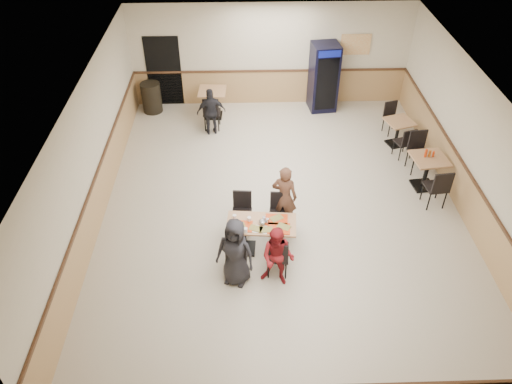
{
  "coord_description": "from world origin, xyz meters",
  "views": [
    {
      "loc": [
        -0.84,
        -8.58,
        7.35
      ],
      "look_at": [
        -0.59,
        -0.5,
        0.88
      ],
      "focal_mm": 35.0,
      "sensor_mm": 36.0,
      "label": 1
    }
  ],
  "objects_px": {
    "diner_man_opposite": "(284,197)",
    "lone_diner": "(211,112)",
    "diner_woman_left": "(235,252)",
    "back_table": "(213,99)",
    "side_table_near": "(427,168)",
    "main_table": "(261,232)",
    "trash_bin": "(152,97)",
    "side_table_far": "(398,129)",
    "diner_woman_right": "(278,257)",
    "pepsi_cooler": "(324,77)"
  },
  "relations": [
    {
      "from": "diner_woman_right",
      "to": "pepsi_cooler",
      "type": "relative_size",
      "value": 0.67
    },
    {
      "from": "diner_man_opposite",
      "to": "trash_bin",
      "type": "bearing_deg",
      "value": -38.54
    },
    {
      "from": "diner_woman_left",
      "to": "pepsi_cooler",
      "type": "height_order",
      "value": "pepsi_cooler"
    },
    {
      "from": "main_table",
      "to": "diner_woman_left",
      "type": "relative_size",
      "value": 0.96
    },
    {
      "from": "diner_man_opposite",
      "to": "pepsi_cooler",
      "type": "bearing_deg",
      "value": -89.56
    },
    {
      "from": "side_table_near",
      "to": "pepsi_cooler",
      "type": "bearing_deg",
      "value": 116.44
    },
    {
      "from": "diner_man_opposite",
      "to": "trash_bin",
      "type": "distance_m",
      "value": 6.15
    },
    {
      "from": "diner_woman_left",
      "to": "lone_diner",
      "type": "bearing_deg",
      "value": 116.13
    },
    {
      "from": "diner_woman_left",
      "to": "back_table",
      "type": "distance_m",
      "value": 6.33
    },
    {
      "from": "side_table_near",
      "to": "trash_bin",
      "type": "bearing_deg",
      "value": 150.98
    },
    {
      "from": "diner_woman_right",
      "to": "side_table_far",
      "type": "relative_size",
      "value": 1.59
    },
    {
      "from": "lone_diner",
      "to": "back_table",
      "type": "distance_m",
      "value": 0.93
    },
    {
      "from": "trash_bin",
      "to": "diner_woman_right",
      "type": "bearing_deg",
      "value": -64.22
    },
    {
      "from": "main_table",
      "to": "trash_bin",
      "type": "bearing_deg",
      "value": 121.99
    },
    {
      "from": "diner_man_opposite",
      "to": "diner_woman_right",
      "type": "bearing_deg",
      "value": 98.48
    },
    {
      "from": "side_table_far",
      "to": "diner_woman_right",
      "type": "bearing_deg",
      "value": -126.44
    },
    {
      "from": "diner_man_opposite",
      "to": "trash_bin",
      "type": "xyz_separation_m",
      "value": [
        -3.48,
        5.06,
        -0.31
      ]
    },
    {
      "from": "diner_woman_left",
      "to": "diner_woman_right",
      "type": "distance_m",
      "value": 0.79
    },
    {
      "from": "diner_man_opposite",
      "to": "lone_diner",
      "type": "relative_size",
      "value": 1.13
    },
    {
      "from": "side_table_near",
      "to": "back_table",
      "type": "bearing_deg",
      "value": 145.74
    },
    {
      "from": "diner_woman_right",
      "to": "trash_bin",
      "type": "relative_size",
      "value": 1.49
    },
    {
      "from": "side_table_near",
      "to": "main_table",
      "type": "bearing_deg",
      "value": -153.06
    },
    {
      "from": "main_table",
      "to": "back_table",
      "type": "height_order",
      "value": "back_table"
    },
    {
      "from": "side_table_near",
      "to": "trash_bin",
      "type": "relative_size",
      "value": 0.96
    },
    {
      "from": "main_table",
      "to": "back_table",
      "type": "relative_size",
      "value": 1.74
    },
    {
      "from": "diner_woman_right",
      "to": "back_table",
      "type": "distance_m",
      "value": 6.52
    },
    {
      "from": "diner_man_opposite",
      "to": "lone_diner",
      "type": "bearing_deg",
      "value": -49.07
    },
    {
      "from": "side_table_far",
      "to": "back_table",
      "type": "bearing_deg",
      "value": 161.54
    },
    {
      "from": "main_table",
      "to": "trash_bin",
      "type": "height_order",
      "value": "trash_bin"
    },
    {
      "from": "trash_bin",
      "to": "main_table",
      "type": "bearing_deg",
      "value": -63.07
    },
    {
      "from": "diner_woman_left",
      "to": "pepsi_cooler",
      "type": "distance_m",
      "value": 7.15
    },
    {
      "from": "side_table_near",
      "to": "side_table_far",
      "type": "distance_m",
      "value": 1.86
    },
    {
      "from": "back_table",
      "to": "diner_man_opposite",
      "type": "bearing_deg",
      "value": -70.3
    },
    {
      "from": "diner_woman_right",
      "to": "diner_man_opposite",
      "type": "relative_size",
      "value": 0.88
    },
    {
      "from": "diner_man_opposite",
      "to": "side_table_near",
      "type": "bearing_deg",
      "value": -143.6
    },
    {
      "from": "diner_woman_left",
      "to": "side_table_near",
      "type": "relative_size",
      "value": 1.74
    },
    {
      "from": "diner_woman_left",
      "to": "back_table",
      "type": "height_order",
      "value": "diner_woman_left"
    },
    {
      "from": "pepsi_cooler",
      "to": "side_table_near",
      "type": "bearing_deg",
      "value": -70.51
    },
    {
      "from": "back_table",
      "to": "trash_bin",
      "type": "height_order",
      "value": "trash_bin"
    },
    {
      "from": "pepsi_cooler",
      "to": "main_table",
      "type": "bearing_deg",
      "value": -115.88
    },
    {
      "from": "side_table_far",
      "to": "trash_bin",
      "type": "bearing_deg",
      "value": 163.48
    },
    {
      "from": "lone_diner",
      "to": "pepsi_cooler",
      "type": "xyz_separation_m",
      "value": [
        3.19,
        1.32,
        0.32
      ]
    },
    {
      "from": "diner_woman_left",
      "to": "pepsi_cooler",
      "type": "xyz_separation_m",
      "value": [
        2.53,
        6.68,
        0.24
      ]
    },
    {
      "from": "diner_woman_right",
      "to": "main_table",
      "type": "bearing_deg",
      "value": 125.78
    },
    {
      "from": "side_table_far",
      "to": "back_table",
      "type": "xyz_separation_m",
      "value": [
        -4.92,
        1.64,
        0.07
      ]
    },
    {
      "from": "diner_man_opposite",
      "to": "back_table",
      "type": "relative_size",
      "value": 1.83
    },
    {
      "from": "back_table",
      "to": "diner_woman_left",
      "type": "bearing_deg",
      "value": -84.0
    },
    {
      "from": "lone_diner",
      "to": "back_table",
      "type": "bearing_deg",
      "value": -100.43
    },
    {
      "from": "diner_woman_right",
      "to": "diner_woman_left",
      "type": "bearing_deg",
      "value": -166.6
    },
    {
      "from": "trash_bin",
      "to": "pepsi_cooler",
      "type": "bearing_deg",
      "value": 0.49
    }
  ]
}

